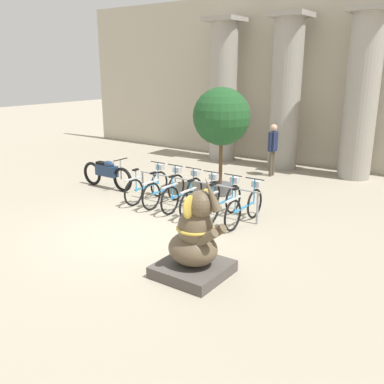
{
  "coord_description": "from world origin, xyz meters",
  "views": [
    {
      "loc": [
        6.01,
        -6.39,
        3.47
      ],
      "look_at": [
        1.16,
        0.44,
        1.0
      ],
      "focal_mm": 40.0,
      "sensor_mm": 36.0,
      "label": 1
    }
  ],
  "objects_px": {
    "potted_tree": "(221,119)",
    "motorcycle": "(107,173)",
    "elephant_statue": "(195,243)",
    "bicycle_4": "(223,202)",
    "person_pedestrian": "(273,145)",
    "bicycle_5": "(245,206)",
    "bicycle_0": "(148,186)",
    "bicycle_3": "(202,198)",
    "bicycle_1": "(165,189)",
    "bicycle_2": "(183,193)"
  },
  "relations": [
    {
      "from": "bicycle_4",
      "to": "potted_tree",
      "type": "xyz_separation_m",
      "value": [
        -1.12,
        1.69,
        1.69
      ]
    },
    {
      "from": "bicycle_0",
      "to": "bicycle_4",
      "type": "distance_m",
      "value": 2.37
    },
    {
      "from": "bicycle_1",
      "to": "bicycle_5",
      "type": "relative_size",
      "value": 1.0
    },
    {
      "from": "elephant_statue",
      "to": "bicycle_0",
      "type": "bearing_deg",
      "value": 141.39
    },
    {
      "from": "elephant_statue",
      "to": "motorcycle",
      "type": "height_order",
      "value": "elephant_statue"
    },
    {
      "from": "bicycle_0",
      "to": "person_pedestrian",
      "type": "relative_size",
      "value": 1.02
    },
    {
      "from": "bicycle_4",
      "to": "bicycle_1",
      "type": "bearing_deg",
      "value": 178.88
    },
    {
      "from": "bicycle_0",
      "to": "potted_tree",
      "type": "distance_m",
      "value": 2.68
    },
    {
      "from": "bicycle_2",
      "to": "potted_tree",
      "type": "distance_m",
      "value": 2.37
    },
    {
      "from": "bicycle_1",
      "to": "potted_tree",
      "type": "bearing_deg",
      "value": 68.37
    },
    {
      "from": "bicycle_0",
      "to": "person_pedestrian",
      "type": "height_order",
      "value": "person_pedestrian"
    },
    {
      "from": "bicycle_4",
      "to": "motorcycle",
      "type": "bearing_deg",
      "value": 176.35
    },
    {
      "from": "bicycle_1",
      "to": "person_pedestrian",
      "type": "height_order",
      "value": "person_pedestrian"
    },
    {
      "from": "bicycle_1",
      "to": "potted_tree",
      "type": "height_order",
      "value": "potted_tree"
    },
    {
      "from": "bicycle_5",
      "to": "person_pedestrian",
      "type": "xyz_separation_m",
      "value": [
        -1.44,
        4.48,
        0.6
      ]
    },
    {
      "from": "bicycle_4",
      "to": "bicycle_5",
      "type": "bearing_deg",
      "value": -1.85
    },
    {
      "from": "bicycle_4",
      "to": "motorcycle",
      "type": "height_order",
      "value": "bicycle_4"
    },
    {
      "from": "potted_tree",
      "to": "motorcycle",
      "type": "bearing_deg",
      "value": -154.73
    },
    {
      "from": "bicycle_0",
      "to": "bicycle_4",
      "type": "relative_size",
      "value": 1.0
    },
    {
      "from": "bicycle_5",
      "to": "elephant_statue",
      "type": "height_order",
      "value": "elephant_statue"
    },
    {
      "from": "potted_tree",
      "to": "bicycle_0",
      "type": "bearing_deg",
      "value": -127.04
    },
    {
      "from": "bicycle_3",
      "to": "potted_tree",
      "type": "distance_m",
      "value": 2.47
    },
    {
      "from": "bicycle_1",
      "to": "bicycle_4",
      "type": "distance_m",
      "value": 1.78
    },
    {
      "from": "motorcycle",
      "to": "potted_tree",
      "type": "height_order",
      "value": "potted_tree"
    },
    {
      "from": "person_pedestrian",
      "to": "bicycle_1",
      "type": "bearing_deg",
      "value": -101.88
    },
    {
      "from": "bicycle_0",
      "to": "bicycle_1",
      "type": "height_order",
      "value": "same"
    },
    {
      "from": "bicycle_2",
      "to": "person_pedestrian",
      "type": "xyz_separation_m",
      "value": [
        0.34,
        4.43,
        0.6
      ]
    },
    {
      "from": "bicycle_2",
      "to": "bicycle_5",
      "type": "distance_m",
      "value": 1.78
    },
    {
      "from": "bicycle_3",
      "to": "potted_tree",
      "type": "relative_size",
      "value": 0.59
    },
    {
      "from": "bicycle_4",
      "to": "person_pedestrian",
      "type": "bearing_deg",
      "value": 100.76
    },
    {
      "from": "bicycle_3",
      "to": "motorcycle",
      "type": "relative_size",
      "value": 0.88
    },
    {
      "from": "bicycle_4",
      "to": "person_pedestrian",
      "type": "relative_size",
      "value": 1.02
    },
    {
      "from": "bicycle_4",
      "to": "person_pedestrian",
      "type": "xyz_separation_m",
      "value": [
        -0.85,
        4.46,
        0.6
      ]
    },
    {
      "from": "bicycle_5",
      "to": "potted_tree",
      "type": "distance_m",
      "value": 2.96
    },
    {
      "from": "elephant_statue",
      "to": "potted_tree",
      "type": "relative_size",
      "value": 0.61
    },
    {
      "from": "bicycle_2",
      "to": "bicycle_3",
      "type": "relative_size",
      "value": 1.0
    },
    {
      "from": "bicycle_0",
      "to": "bicycle_5",
      "type": "relative_size",
      "value": 1.0
    },
    {
      "from": "bicycle_5",
      "to": "bicycle_0",
      "type": "bearing_deg",
      "value": 178.93
    },
    {
      "from": "motorcycle",
      "to": "bicycle_1",
      "type": "bearing_deg",
      "value": -5.54
    },
    {
      "from": "bicycle_5",
      "to": "person_pedestrian",
      "type": "distance_m",
      "value": 4.74
    },
    {
      "from": "bicycle_0",
      "to": "bicycle_5",
      "type": "distance_m",
      "value": 2.96
    },
    {
      "from": "bicycle_3",
      "to": "bicycle_5",
      "type": "bearing_deg",
      "value": 0.15
    },
    {
      "from": "motorcycle",
      "to": "potted_tree",
      "type": "bearing_deg",
      "value": 25.27
    },
    {
      "from": "bicycle_4",
      "to": "potted_tree",
      "type": "bearing_deg",
      "value": 123.52
    },
    {
      "from": "bicycle_2",
      "to": "potted_tree",
      "type": "bearing_deg",
      "value": 87.77
    },
    {
      "from": "bicycle_3",
      "to": "bicycle_5",
      "type": "height_order",
      "value": "same"
    },
    {
      "from": "bicycle_5",
      "to": "person_pedestrian",
      "type": "relative_size",
      "value": 1.02
    },
    {
      "from": "person_pedestrian",
      "to": "potted_tree",
      "type": "xyz_separation_m",
      "value": [
        -0.27,
        -2.77,
        1.09
      ]
    },
    {
      "from": "bicycle_5",
      "to": "bicycle_4",
      "type": "bearing_deg",
      "value": 178.15
    },
    {
      "from": "bicycle_0",
      "to": "motorcycle",
      "type": "distance_m",
      "value": 1.79
    }
  ]
}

